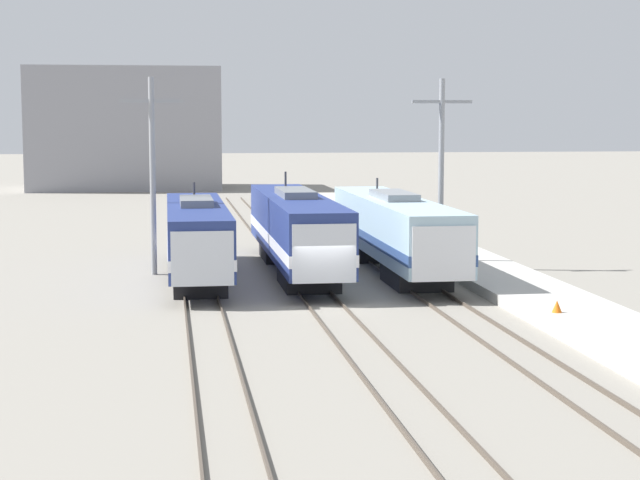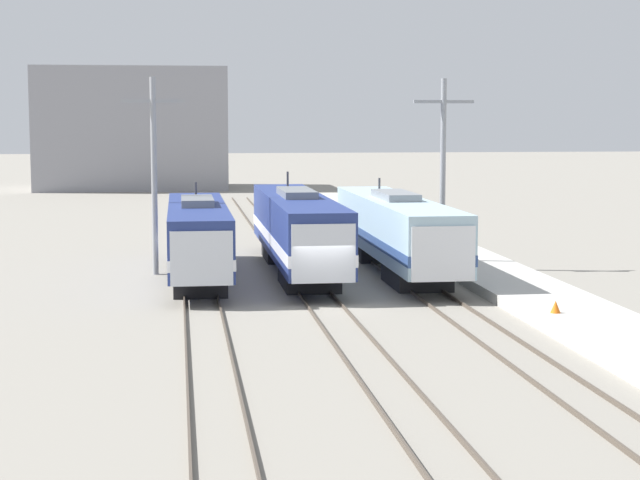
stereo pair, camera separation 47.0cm
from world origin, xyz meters
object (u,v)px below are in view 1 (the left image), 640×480
object	(u,v)px
locomotive_center	(296,230)
catenary_tower_right	(441,168)
locomotive_far_left	(197,238)
locomotive_far_right	(396,231)
catenary_tower_left	(153,170)
traffic_cone	(557,306)

from	to	relation	value
locomotive_center	catenary_tower_right	xyz separation A→B (m)	(7.50, 0.54, 3.04)
locomotive_far_left	locomotive_center	world-z (taller)	locomotive_center
locomotive_far_right	catenary_tower_right	size ratio (longest dim) A/B	2.05
locomotive_far_right	catenary_tower_right	world-z (taller)	catenary_tower_right
locomotive_center	catenary_tower_left	distance (m)	7.68
locomotive_center	catenary_tower_left	xyz separation A→B (m)	(-7.04, 0.54, 3.04)
catenary_tower_left	catenary_tower_right	bearing A→B (deg)	0.00
traffic_cone	locomotive_far_right	bearing A→B (deg)	102.16
locomotive_center	locomotive_far_right	bearing A→B (deg)	-4.04
locomotive_far_left	locomotive_far_right	size ratio (longest dim) A/B	0.85
catenary_tower_left	traffic_cone	size ratio (longest dim) A/B	21.03
locomotive_far_right	traffic_cone	size ratio (longest dim) A/B	43.15
locomotive_center	traffic_cone	xyz separation A→B (m)	(8.06, -14.66, -1.47)
locomotive_far_right	locomotive_far_left	bearing A→B (deg)	-172.82
catenary_tower_right	catenary_tower_left	bearing A→B (deg)	180.00
catenary_tower_right	traffic_cone	xyz separation A→B (m)	(0.56, -15.21, -4.51)
locomotive_center	locomotive_far_right	size ratio (longest dim) A/B	1.01
locomotive_far_left	traffic_cone	distance (m)	18.50
locomotive_center	catenary_tower_right	distance (m)	8.11
locomotive_far_right	catenary_tower_right	xyz separation A→B (m)	(2.53, 0.89, 3.11)
locomotive_far_right	locomotive_center	bearing A→B (deg)	175.96
catenary_tower_right	traffic_cone	bearing A→B (deg)	-87.90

